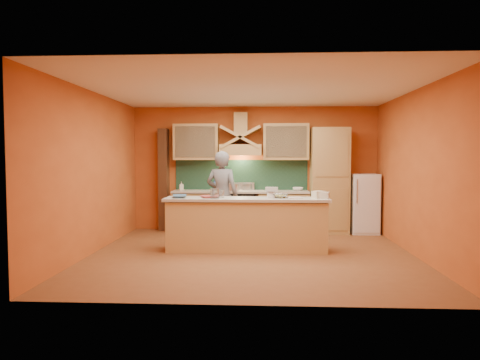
{
  "coord_description": "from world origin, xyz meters",
  "views": [
    {
      "loc": [
        0.16,
        -7.22,
        1.68
      ],
      "look_at": [
        -0.25,
        0.9,
        1.23
      ],
      "focal_mm": 32.0,
      "sensor_mm": 36.0,
      "label": 1
    }
  ],
  "objects_px": {
    "fridge": "(364,203)",
    "kitchen_scale": "(271,195)",
    "person": "(222,196)",
    "stove": "(241,212)",
    "mixing_bowl": "(279,196)"
  },
  "relations": [
    {
      "from": "stove",
      "to": "person",
      "type": "xyz_separation_m",
      "value": [
        -0.32,
        -0.97,
        0.44
      ]
    },
    {
      "from": "fridge",
      "to": "mixing_bowl",
      "type": "xyz_separation_m",
      "value": [
        -1.92,
        -1.86,
        0.33
      ]
    },
    {
      "from": "stove",
      "to": "person",
      "type": "bearing_deg",
      "value": -108.3
    },
    {
      "from": "fridge",
      "to": "person",
      "type": "relative_size",
      "value": 0.73
    },
    {
      "from": "kitchen_scale",
      "to": "mixing_bowl",
      "type": "xyz_separation_m",
      "value": [
        0.15,
        0.06,
        -0.01
      ]
    },
    {
      "from": "person",
      "to": "kitchen_scale",
      "type": "bearing_deg",
      "value": 149.47
    },
    {
      "from": "stove",
      "to": "fridge",
      "type": "bearing_deg",
      "value": 0.0
    },
    {
      "from": "stove",
      "to": "kitchen_scale",
      "type": "distance_m",
      "value": 2.09
    },
    {
      "from": "fridge",
      "to": "kitchen_scale",
      "type": "height_order",
      "value": "fridge"
    },
    {
      "from": "person",
      "to": "kitchen_scale",
      "type": "relative_size",
      "value": 15.96
    },
    {
      "from": "person",
      "to": "mixing_bowl",
      "type": "relative_size",
      "value": 5.96
    },
    {
      "from": "kitchen_scale",
      "to": "fridge",
      "type": "bearing_deg",
      "value": 29.4
    },
    {
      "from": "kitchen_scale",
      "to": "mixing_bowl",
      "type": "distance_m",
      "value": 0.16
    },
    {
      "from": "stove",
      "to": "mixing_bowl",
      "type": "xyz_separation_m",
      "value": [
        0.78,
        -1.86,
        0.53
      ]
    },
    {
      "from": "person",
      "to": "fridge",
      "type": "bearing_deg",
      "value": -147.87
    }
  ]
}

